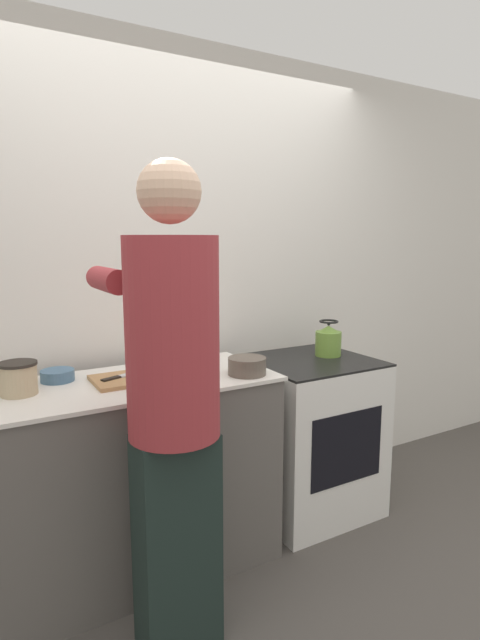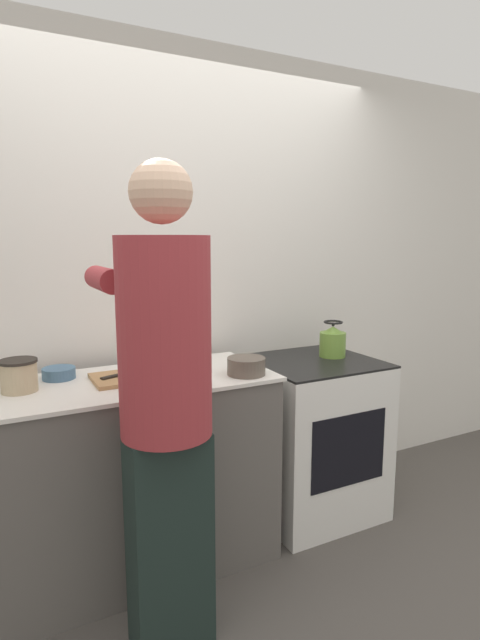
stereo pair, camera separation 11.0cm
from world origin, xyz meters
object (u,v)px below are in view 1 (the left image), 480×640
Objects in this scene: cutting_board at (129,379)px; bowl_prep at (57,375)px; knife at (123,376)px; kettle at (328,341)px; oven at (309,435)px; person at (173,396)px; canister_jar at (18,378)px.

bowl_prep is (-0.28, 0.16, 0.02)m from cutting_board.
knife is 1.13× the size of kettle.
oven is at bearing -19.41° from knife.
kettle is at bearing -18.04° from knife.
bowl_prep is at bearing 150.96° from cutting_board.
kettle is at bearing 25.60° from person.
kettle is (0.15, 0.03, 0.53)m from oven.
knife is at bearing -178.57° from kettle.
kettle is (1.21, 0.58, -0.02)m from person.
canister_jar is at bearing 129.32° from person.
person is at bearing -50.68° from canister_jar.
oven is 1.19m from knife.
kettle is (1.22, 0.03, 0.03)m from knife.
bowl_prep is at bearing 36.21° from canister_jar.
person is 0.74m from bowl_prep.
person is 0.72m from canister_jar.
canister_jar reaches higher than cutting_board.
canister_jar is (-0.17, -0.13, 0.04)m from bowl_prep.
bowl_prep is (-1.49, 0.10, -0.03)m from kettle.
kettle is at bearing 11.36° from oven.
oven is at bearing -168.64° from kettle.
person reaches higher than canister_jar.
oven is at bearing 27.37° from person.
kettle reaches higher than canister_jar.
bowl_prep reaches higher than oven.
canister_jar is (-1.51, 0.01, 0.55)m from oven.
cutting_board is at bearing -178.81° from oven.
knife is 1.58× the size of bowl_prep.
person is 0.53m from cutting_board.
bowl_prep is (-0.26, 0.14, 0.00)m from knife.
oven is 0.55m from kettle.
kettle reaches higher than cutting_board.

